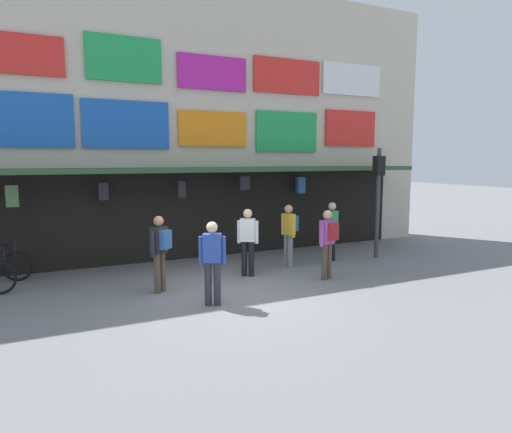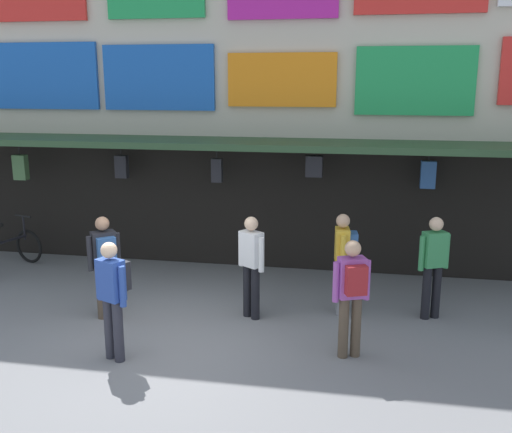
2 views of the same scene
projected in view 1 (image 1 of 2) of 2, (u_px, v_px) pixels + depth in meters
name	position (u px, v px, depth m)	size (l,w,h in m)	color
ground_plane	(226.00, 297.00, 9.55)	(80.00, 80.00, 0.00)	slate
shopfront	(166.00, 122.00, 13.14)	(18.00, 2.60, 8.00)	beige
traffic_light_far	(378.00, 185.00, 13.13)	(0.29, 0.33, 3.20)	#38383D
bicycle_parked	(9.00, 270.00, 10.21)	(1.02, 1.32, 1.05)	black
pedestrian_in_blue	(328.00, 239.00, 10.83)	(0.50, 0.44, 1.68)	brown
pedestrian_in_green	(289.00, 231.00, 12.15)	(0.38, 0.53, 1.68)	gray
pedestrian_in_white	(332.00, 228.00, 12.81)	(0.49, 0.35, 1.68)	black
pedestrian_in_red	(212.00, 257.00, 8.90)	(0.49, 0.45, 1.68)	#2D2D38
pedestrian_in_black	(248.00, 238.00, 11.14)	(0.45, 0.38, 1.68)	black
pedestrian_in_purple	(160.00, 248.00, 9.76)	(0.48, 0.47, 1.68)	brown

